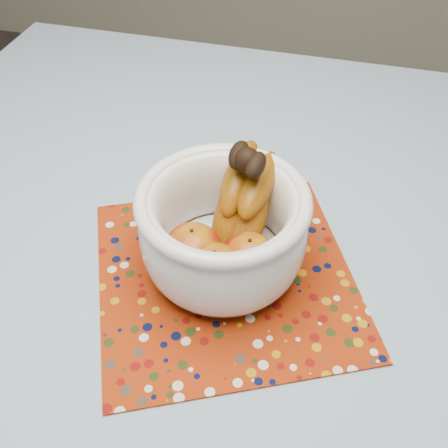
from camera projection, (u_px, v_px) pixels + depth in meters
The scene contains 4 objects.
table at pixel (201, 274), 0.91m from camera, with size 1.20×1.20×0.75m.
tablecloth at pixel (199, 242), 0.85m from camera, with size 1.32×1.32×0.01m, color #658AA8.
placemat at pixel (225, 276), 0.79m from camera, with size 0.37×0.37×0.00m, color maroon.
fruit_bowl at pixel (229, 224), 0.74m from camera, with size 0.24×0.26×0.19m.
Camera 1 is at (0.19, -0.55, 1.38)m, focal length 42.00 mm.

